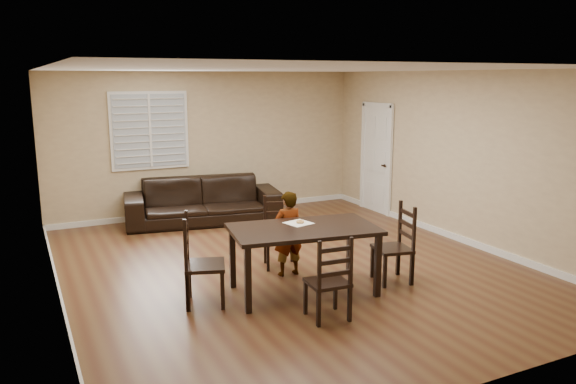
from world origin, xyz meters
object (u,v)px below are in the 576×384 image
object	(u,v)px
chair_near	(279,233)
chair_right	(401,246)
chair_far	(332,284)
donut	(300,221)
sofa	(203,201)
dining_table	(304,234)
chair_left	(194,264)
child	(288,234)

from	to	relation	value
chair_near	chair_right	world-z (taller)	chair_right
chair_near	chair_far	distance (m)	2.02
donut	sofa	distance (m)	3.63
dining_table	chair_left	xyz separation A→B (m)	(-1.31, 0.22, -0.25)
chair_far	chair_right	bearing A→B (deg)	-149.81
chair_near	child	distance (m)	0.48
chair_right	donut	distance (m)	1.38
chair_near	child	size ratio (longest dim) A/B	0.86
dining_table	chair_near	distance (m)	1.14
chair_near	chair_left	distance (m)	1.73
chair_far	chair_left	bearing A→B (deg)	-39.25
dining_table	donut	size ratio (longest dim) A/B	18.89
dining_table	chair_right	world-z (taller)	chair_right
child	sofa	distance (m)	3.17
chair_right	child	xyz separation A→B (m)	(-1.22, 0.83, 0.11)
dining_table	child	bearing A→B (deg)	90.00
chair_near	sofa	bearing A→B (deg)	113.12
chair_far	chair_right	world-z (taller)	chair_right
chair_right	chair_left	bearing A→B (deg)	-87.87
chair_left	chair_right	distance (m)	2.66
chair_near	dining_table	bearing A→B (deg)	-81.80
child	chair_near	bearing A→B (deg)	-101.44
chair_near	chair_far	xyz separation A→B (m)	(-0.31, -1.99, -0.02)
chair_near	donut	size ratio (longest dim) A/B	9.85
chair_near	chair_right	distance (m)	1.72
chair_far	child	size ratio (longest dim) A/B	0.83
chair_near	chair_right	size ratio (longest dim) A/B	0.96
chair_far	sofa	size ratio (longest dim) A/B	0.35
chair_left	child	size ratio (longest dim) A/B	0.94
chair_near	donut	bearing A→B (deg)	-80.63
chair_left	donut	world-z (taller)	chair_left
chair_near	chair_right	bearing A→B (deg)	-31.08
donut	sofa	world-z (taller)	donut
chair_far	child	world-z (taller)	child
chair_near	child	bearing A→B (deg)	-83.14
chair_left	donut	distance (m)	1.41
chair_far	chair_left	xyz separation A→B (m)	(-1.19, 1.13, 0.06)
donut	chair_near	bearing A→B (deg)	81.56
chair_left	sofa	xyz separation A→B (m)	(1.25, 3.57, -0.09)
dining_table	chair_right	xyz separation A→B (m)	(1.31, -0.20, -0.27)
child	sofa	xyz separation A→B (m)	(-0.16, 3.17, -0.17)
chair_left	chair_far	bearing A→B (deg)	-115.16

